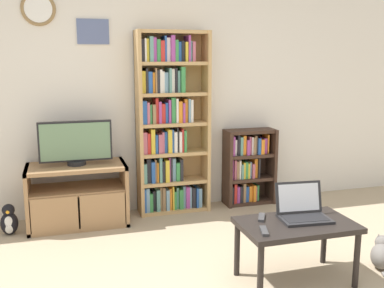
# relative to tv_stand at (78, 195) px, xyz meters

# --- Properties ---
(wall_back) EXTENTS (6.90, 0.09, 2.60)m
(wall_back) POSITION_rel_tv_stand_xyz_m (0.76, 0.32, 1.00)
(wall_back) COLOR silver
(wall_back) RESTS_ON ground_plane
(tv_stand) EXTENTS (0.96, 0.50, 0.61)m
(tv_stand) POSITION_rel_tv_stand_xyz_m (0.00, 0.00, 0.00)
(tv_stand) COLOR #9E754C
(tv_stand) RESTS_ON ground_plane
(television) EXTENTS (0.70, 0.18, 0.44)m
(television) POSITION_rel_tv_stand_xyz_m (0.01, 0.02, 0.52)
(television) COLOR black
(television) RESTS_ON tv_stand
(bookshelf_tall) EXTENTS (0.76, 0.27, 1.93)m
(bookshelf_tall) POSITION_rel_tv_stand_xyz_m (0.97, 0.15, 0.63)
(bookshelf_tall) COLOR tan
(bookshelf_tall) RESTS_ON ground_plane
(bookshelf_short) EXTENTS (0.58, 0.25, 0.86)m
(bookshelf_short) POSITION_rel_tv_stand_xyz_m (1.88, 0.16, 0.12)
(bookshelf_short) COLOR #3D281E
(bookshelf_short) RESTS_ON ground_plane
(coffee_table) EXTENTS (0.84, 0.50, 0.46)m
(coffee_table) POSITION_rel_tv_stand_xyz_m (1.50, -1.65, 0.10)
(coffee_table) COLOR black
(coffee_table) RESTS_ON ground_plane
(laptop) EXTENTS (0.39, 0.31, 0.26)m
(laptop) POSITION_rel_tv_stand_xyz_m (1.59, -1.58, 0.22)
(laptop) COLOR #232326
(laptop) RESTS_ON coffee_table
(remote_near_laptop) EXTENTS (0.09, 0.17, 0.02)m
(remote_near_laptop) POSITION_rel_tv_stand_xyz_m (1.19, -1.76, 0.16)
(remote_near_laptop) COLOR #38383A
(remote_near_laptop) RESTS_ON coffee_table
(remote_far_from_laptop) EXTENTS (0.11, 0.16, 0.02)m
(remote_far_from_laptop) POSITION_rel_tv_stand_xyz_m (1.29, -1.51, 0.16)
(remote_far_from_laptop) COLOR #38383A
(remote_far_from_laptop) RESTS_ON coffee_table
(cat) EXTENTS (0.28, 0.46, 0.26)m
(cat) POSITION_rel_tv_stand_xyz_m (2.28, -1.65, -0.20)
(cat) COLOR slate
(cat) RESTS_ON ground_plane
(penguin_figurine) EXTENTS (0.16, 0.15, 0.30)m
(penguin_figurine) POSITION_rel_tv_stand_xyz_m (-0.64, -0.08, -0.17)
(penguin_figurine) COLOR black
(penguin_figurine) RESTS_ON ground_plane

